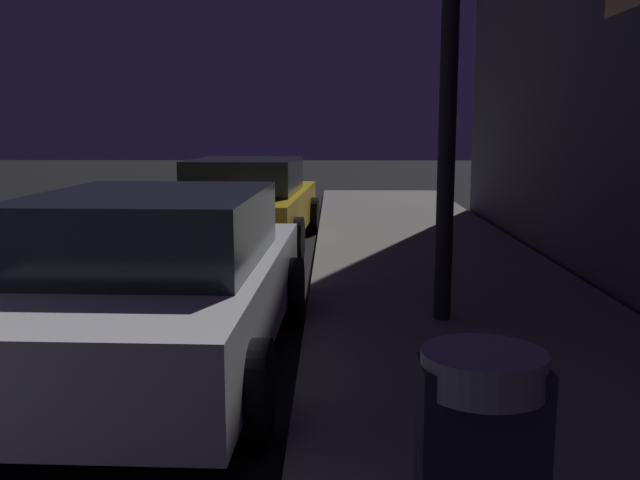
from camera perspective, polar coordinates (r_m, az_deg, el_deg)
car_white at (r=5.64m, az=-13.40°, el=-3.34°), size 2.24×4.32×1.43m
car_yellow_cab at (r=11.40m, az=-6.02°, el=3.07°), size 2.29×4.69×1.43m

